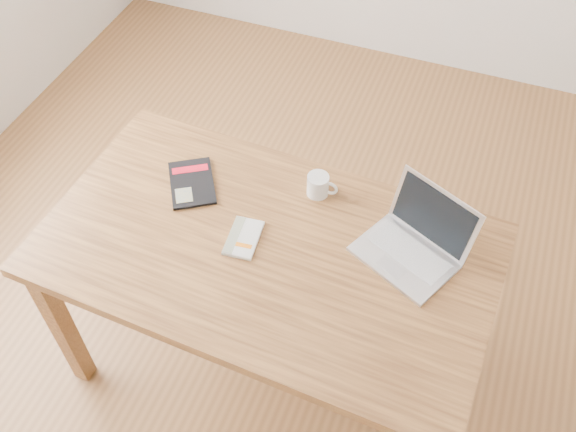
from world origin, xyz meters
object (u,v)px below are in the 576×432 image
(desk, at_px, (267,263))
(laptop, at_px, (415,242))
(black_guidebook, at_px, (192,183))
(coffee_mug, at_px, (319,185))
(white_guidebook, at_px, (243,238))

(desk, distance_m, laptop, 0.48)
(black_guidebook, height_order, coffee_mug, coffee_mug)
(white_guidebook, relative_size, black_guidebook, 0.63)
(laptop, relative_size, coffee_mug, 3.49)
(desk, bearing_deg, laptop, 21.09)
(black_guidebook, distance_m, laptop, 0.77)
(coffee_mug, bearing_deg, white_guidebook, -120.35)
(laptop, bearing_deg, desk, -136.38)
(desk, xyz_separation_m, laptop, (0.44, 0.14, 0.13))
(white_guidebook, xyz_separation_m, laptop, (0.51, 0.15, 0.04))
(white_guidebook, xyz_separation_m, coffee_mug, (0.16, 0.27, 0.03))
(black_guidebook, relative_size, laptop, 0.70)
(desk, xyz_separation_m, black_guidebook, (-0.34, 0.16, 0.10))
(black_guidebook, bearing_deg, laptop, -32.90)
(white_guidebook, distance_m, black_guidebook, 0.30)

